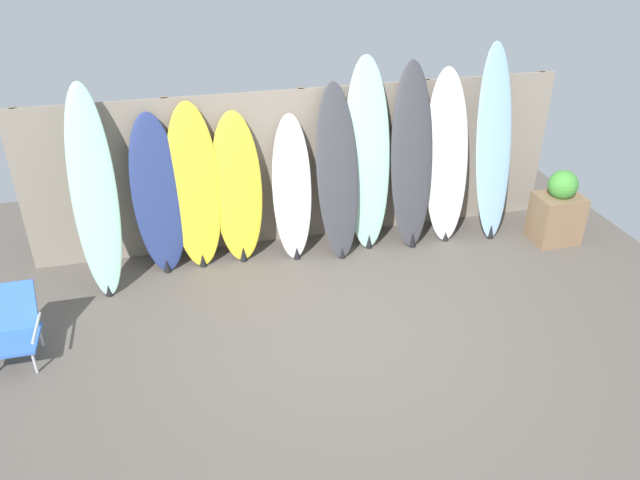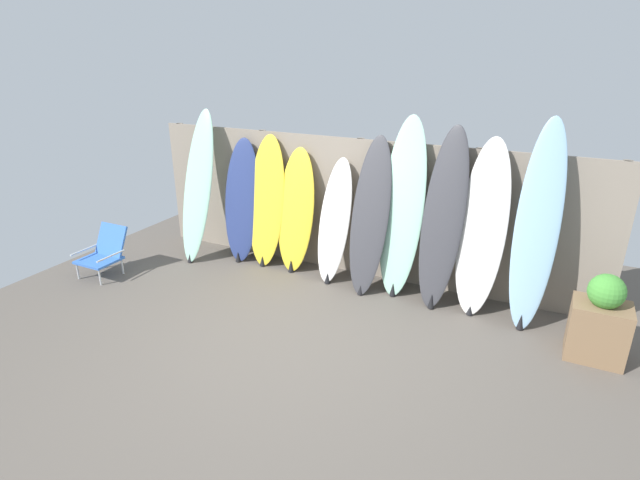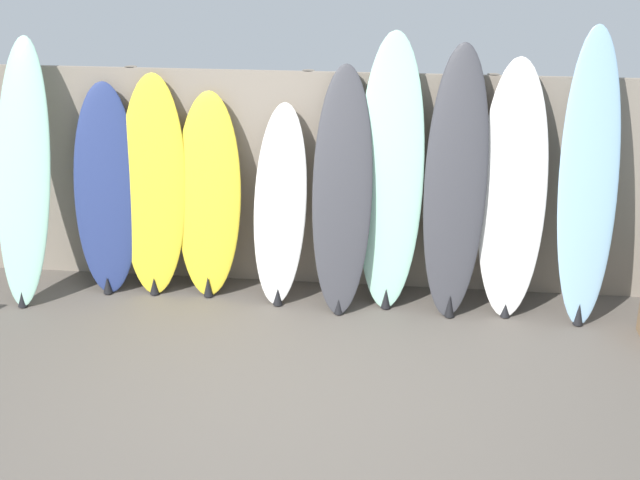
% 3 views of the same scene
% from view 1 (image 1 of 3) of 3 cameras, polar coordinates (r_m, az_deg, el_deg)
% --- Properties ---
extents(ground, '(7.68, 7.68, 0.00)m').
position_cam_1_polar(ground, '(5.93, 2.75, -8.76)').
color(ground, '#5B544C').
extents(fence_back, '(6.08, 0.11, 1.80)m').
position_cam_1_polar(fence_back, '(7.16, -1.62, 6.74)').
color(fence_back, gray).
rests_on(fence_back, ground).
extents(surfboard_seafoam_0, '(0.46, 0.73, 2.07)m').
position_cam_1_polar(surfboard_seafoam_0, '(6.60, -19.96, 4.05)').
color(surfboard_seafoam_0, '#9ED6BC').
rests_on(surfboard_seafoam_0, ground).
extents(surfboard_navy_1, '(0.56, 0.45, 1.71)m').
position_cam_1_polar(surfboard_navy_1, '(6.79, -14.62, 3.96)').
color(surfboard_navy_1, navy).
rests_on(surfboard_navy_1, ground).
extents(surfboard_yellow_2, '(0.55, 0.41, 1.79)m').
position_cam_1_polar(surfboard_yellow_2, '(6.80, -11.40, 4.69)').
color(surfboard_yellow_2, yellow).
rests_on(surfboard_yellow_2, ground).
extents(surfboard_yellow_3, '(0.55, 0.40, 1.65)m').
position_cam_1_polar(surfboard_yellow_3, '(6.85, -7.56, 4.62)').
color(surfboard_yellow_3, yellow).
rests_on(surfboard_yellow_3, ground).
extents(surfboard_white_4, '(0.48, 0.52, 1.58)m').
position_cam_1_polar(surfboard_white_4, '(6.89, -2.58, 4.68)').
color(surfboard_white_4, white).
rests_on(surfboard_white_4, ground).
extents(surfboard_charcoal_5, '(0.47, 0.58, 1.89)m').
position_cam_1_polar(surfboard_charcoal_5, '(6.87, 1.62, 6.06)').
color(surfboard_charcoal_5, '#38383D').
rests_on(surfboard_charcoal_5, ground).
extents(surfboard_seafoam_6, '(0.54, 0.47, 2.15)m').
position_cam_1_polar(surfboard_seafoam_6, '(7.01, 4.34, 7.56)').
color(surfboard_seafoam_6, '#9ED6BC').
rests_on(surfboard_seafoam_6, ground).
extents(surfboard_charcoal_7, '(0.53, 0.57, 2.08)m').
position_cam_1_polar(surfboard_charcoal_7, '(7.13, 8.38, 7.41)').
color(surfboard_charcoal_7, '#38383D').
rests_on(surfboard_charcoal_7, ground).
extents(surfboard_white_8, '(0.53, 0.47, 1.98)m').
position_cam_1_polar(surfboard_white_8, '(7.33, 11.50, 7.36)').
color(surfboard_white_8, white).
rests_on(surfboard_white_8, ground).
extents(surfboard_skyblue_9, '(0.45, 0.53, 2.23)m').
position_cam_1_polar(surfboard_skyblue_9, '(7.49, 15.59, 8.30)').
color(surfboard_skyblue_9, '#8CB7D6').
rests_on(surfboard_skyblue_9, ground).
extents(beach_chair, '(0.50, 0.57, 0.64)m').
position_cam_1_polar(beach_chair, '(6.15, -26.53, -7.04)').
color(beach_chair, silver).
rests_on(beach_chair, ground).
extents(planter_box, '(0.52, 0.41, 0.89)m').
position_cam_1_polar(planter_box, '(7.78, 20.89, 2.52)').
color(planter_box, '#846647').
rests_on(planter_box, ground).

